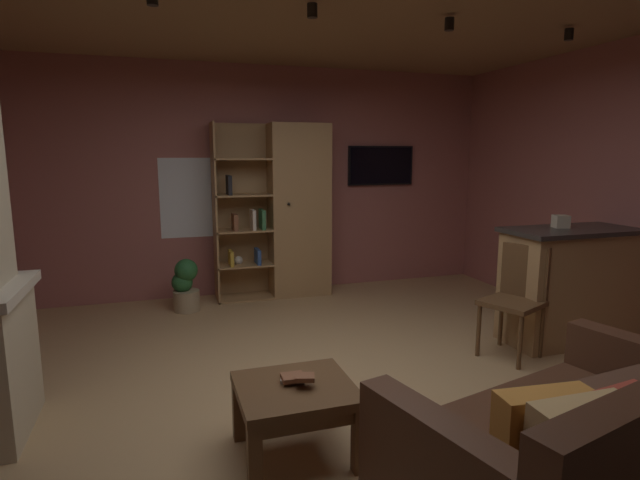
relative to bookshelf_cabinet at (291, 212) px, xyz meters
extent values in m
cube|color=tan|center=(-0.38, -2.70, -1.00)|extent=(5.85, 5.88, 0.02)
cube|color=#9E5B56|center=(-0.38, 0.27, 0.35)|extent=(5.97, 0.06, 2.68)
cube|color=white|center=(-1.13, 0.24, 0.17)|extent=(0.68, 0.01, 0.91)
cube|color=#A87F51|center=(0.09, -0.01, 0.01)|extent=(0.69, 0.38, 2.01)
cube|color=#A87F51|center=(-0.57, 0.17, 0.01)|extent=(0.64, 0.02, 2.01)
cube|color=#A87F51|center=(-0.88, -0.01, 0.01)|extent=(0.02, 0.38, 2.01)
sphere|color=black|center=(-0.08, -0.21, 0.11)|extent=(0.04, 0.04, 0.04)
cube|color=#A87F51|center=(-0.57, -0.01, -0.98)|extent=(0.64, 0.38, 0.02)
cube|color=#A87F51|center=(-0.57, -0.01, -0.59)|extent=(0.64, 0.38, 0.02)
cube|color=#A87F51|center=(-0.57, -0.01, -0.19)|extent=(0.64, 0.38, 0.02)
cube|color=#A87F51|center=(-0.57, -0.01, 0.21)|extent=(0.64, 0.38, 0.02)
cube|color=#A87F51|center=(-0.57, -0.01, 0.61)|extent=(0.64, 0.38, 0.02)
cube|color=brown|center=(-0.67, -0.06, -0.09)|extent=(0.05, 0.23, 0.19)
cube|color=gold|center=(-0.73, -0.06, -0.50)|extent=(0.04, 0.23, 0.17)
cube|color=beige|center=(-0.47, -0.06, -0.07)|extent=(0.04, 0.23, 0.23)
cube|color=#387247|center=(-0.36, -0.06, -0.07)|extent=(0.04, 0.23, 0.22)
cube|color=black|center=(-0.72, -0.06, 0.33)|extent=(0.04, 0.23, 0.21)
cube|color=#2D4C8C|center=(-0.42, -0.06, -0.50)|extent=(0.04, 0.23, 0.17)
sphere|color=beige|center=(-0.63, -0.01, -0.54)|extent=(0.10, 0.10, 0.10)
cube|color=#A87F51|center=(2.10, -2.24, -0.50)|extent=(1.39, 0.52, 0.98)
cube|color=#2D2826|center=(2.10, -2.24, 0.01)|extent=(1.45, 0.58, 0.04)
cube|color=#BFB299|center=(1.89, -2.17, 0.08)|extent=(0.15, 0.15, 0.11)
cube|color=#4C2D1E|center=(0.26, -4.04, -0.78)|extent=(1.85, 1.32, 0.42)
cube|color=tan|center=(0.00, -4.35, -0.43)|extent=(0.42, 0.16, 0.39)
cube|color=#C67F33|center=(-0.04, -4.21, -0.44)|extent=(0.42, 0.19, 0.36)
cube|color=#AD3D2D|center=(0.18, -4.32, -0.45)|extent=(0.44, 0.20, 0.39)
cube|color=brown|center=(0.43, -4.11, -0.47)|extent=(0.48, 0.21, 0.32)
cube|color=brown|center=(-0.81, -3.21, -0.61)|extent=(0.63, 0.59, 0.05)
cube|color=brown|center=(-0.81, -3.21, -0.67)|extent=(0.57, 0.53, 0.08)
cube|color=brown|center=(-1.09, -3.46, -0.81)|extent=(0.07, 0.07, 0.36)
cube|color=brown|center=(-0.53, -3.46, -0.81)|extent=(0.07, 0.07, 0.36)
cube|color=brown|center=(-1.09, -2.95, -0.81)|extent=(0.07, 0.07, 0.36)
cube|color=brown|center=(-0.53, -2.95, -0.81)|extent=(0.07, 0.07, 0.36)
cube|color=beige|center=(-0.81, -3.13, -0.57)|extent=(0.16, 0.13, 0.02)
cube|color=brown|center=(-0.81, -3.17, -0.55)|extent=(0.13, 0.11, 0.03)
cube|color=brown|center=(-0.77, -3.24, -0.52)|extent=(0.12, 0.11, 0.03)
cube|color=brown|center=(1.23, -2.40, -0.53)|extent=(0.55, 0.55, 0.04)
cube|color=brown|center=(1.41, -2.33, -0.29)|extent=(0.20, 0.38, 0.44)
cylinder|color=brown|center=(1.00, -2.31, -0.76)|extent=(0.04, 0.04, 0.46)
cylinder|color=brown|center=(1.14, -2.64, -0.76)|extent=(0.04, 0.04, 0.46)
cylinder|color=brown|center=(1.33, -2.17, -0.76)|extent=(0.04, 0.04, 0.46)
cylinder|color=brown|center=(1.47, -2.50, -0.76)|extent=(0.04, 0.04, 0.46)
cylinder|color=#9E896B|center=(-1.24, -0.30, -0.88)|extent=(0.28, 0.28, 0.22)
sphere|color=#235B2D|center=(-1.28, -0.27, -0.68)|extent=(0.22, 0.22, 0.22)
sphere|color=#235B2D|center=(-1.23, -0.29, -0.55)|extent=(0.24, 0.24, 0.24)
cube|color=black|center=(1.23, 0.21, 0.52)|extent=(0.87, 0.05, 0.49)
cube|color=black|center=(1.23, 0.19, 0.52)|extent=(0.83, 0.01, 0.45)
cylinder|color=black|center=(-0.43, -2.29, 1.61)|extent=(0.07, 0.07, 0.09)
cylinder|color=black|center=(0.64, -2.26, 1.61)|extent=(0.07, 0.07, 0.09)
cylinder|color=black|center=(1.73, -2.26, 1.61)|extent=(0.07, 0.07, 0.09)
camera|label=1|loc=(-1.47, -5.71, 0.67)|focal=28.34mm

